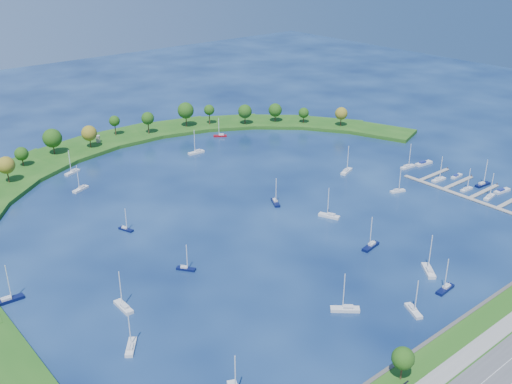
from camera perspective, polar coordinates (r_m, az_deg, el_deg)
ground at (r=252.00m, az=-0.14°, el=-1.48°), size 700.00×700.00×0.00m
breakwater at (r=267.09m, az=-14.62°, el=-0.55°), size 286.74×247.64×2.00m
breakwater_trees at (r=312.35m, az=-12.28°, el=5.14°), size 237.04×92.90×14.76m
harbor_tower at (r=335.30m, az=-15.04°, el=4.98°), size 2.60×2.60×3.92m
dock_system at (r=279.24m, az=21.85°, el=-0.60°), size 24.28×82.00×1.60m
moored_boat_0 at (r=279.86m, az=-16.60°, el=0.35°), size 8.63×5.38×12.30m
moored_boat_1 at (r=188.24m, az=8.63°, el=-11.05°), size 8.42×7.90×13.28m
moored_boat_2 at (r=213.58m, az=16.36°, el=-7.24°), size 8.14×9.06×14.03m
moored_boat_3 at (r=238.12m, az=-12.47°, el=-3.45°), size 3.87×6.78×9.62m
moored_boat_4 at (r=315.06m, az=-5.79°, el=3.89°), size 9.10×3.07×13.17m
moored_boat_5 at (r=244.77m, az=7.11°, el=-2.24°), size 5.66×9.12×13.00m
moored_boat_6 at (r=175.18m, az=-12.01°, el=-14.37°), size 6.77×7.85×11.97m
moored_boat_7 at (r=205.91m, az=-22.78°, el=-9.52°), size 9.01×3.06×13.03m
moored_boat_8 at (r=224.27m, az=11.04°, el=-5.09°), size 9.08×3.88×12.92m
moored_boat_9 at (r=205.19m, az=17.83°, el=-8.84°), size 8.46×2.97×12.20m
moored_boat_10 at (r=340.64m, az=-3.48°, el=5.51°), size 7.38×6.16×11.13m
moored_boat_11 at (r=191.66m, az=-12.69°, el=-10.71°), size 2.55×8.87×13.02m
moored_boat_12 at (r=191.91m, az=14.98°, el=-10.93°), size 5.54×8.23×11.83m
moored_boat_13 at (r=273.91m, az=13.53°, el=0.17°), size 7.45×4.15×10.56m
moored_boat_14 at (r=255.06m, az=1.89°, el=-0.94°), size 5.93×8.39×12.15m
moored_boat_16 at (r=207.97m, az=-6.80°, el=-7.29°), size 5.54×6.62×10.00m
moored_boat_17 at (r=291.44m, az=8.74°, el=2.05°), size 9.48×5.50×13.46m
moored_boat_18 at (r=300.71m, az=-17.33°, el=1.90°), size 8.62×5.31×12.27m
docked_boat_4 at (r=279.84m, az=21.63°, el=-0.39°), size 8.14×3.36×11.61m
docked_boat_5 at (r=288.54m, az=22.68°, el=0.11°), size 9.18×3.65×1.82m
docked_boat_6 at (r=284.69m, az=19.69°, el=0.31°), size 7.21×2.31×10.48m
docked_boat_7 at (r=292.45m, az=21.07°, el=0.74°), size 8.86×3.20×12.75m
docked_boat_8 at (r=291.54m, az=17.24°, el=1.21°), size 8.27×2.72×12.00m
docked_boat_9 at (r=298.64m, az=18.83°, el=1.47°), size 7.58×2.49×1.53m
docked_boat_10 at (r=303.37m, az=14.45°, el=2.43°), size 8.65×3.07×12.47m
docked_boat_11 at (r=309.93m, az=15.90°, el=2.69°), size 10.33×3.98×2.05m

